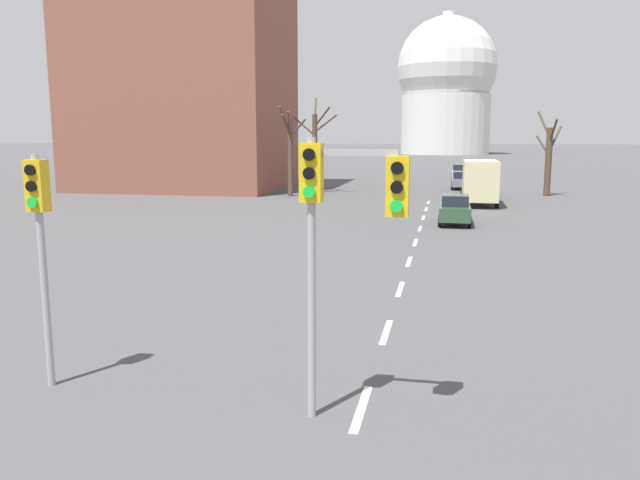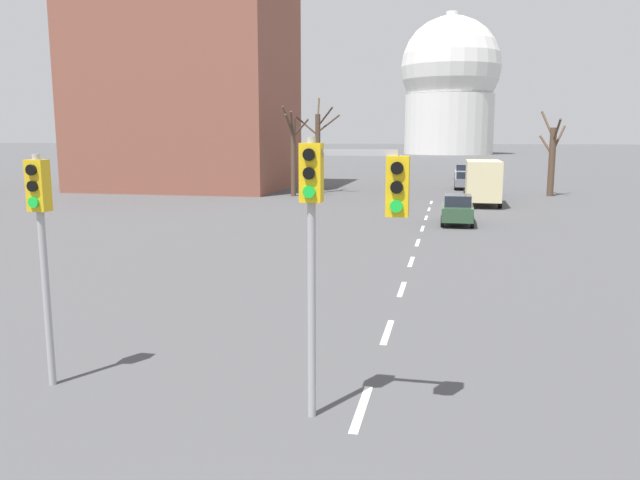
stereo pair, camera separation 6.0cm
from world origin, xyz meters
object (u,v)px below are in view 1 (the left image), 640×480
(sedan_mid_centre, at_px, (482,184))
(sedan_far_left, at_px, (461,180))
(traffic_signal_centre_tall, at_px, (341,210))
(sedan_near_right, at_px, (455,209))
(sedan_near_left, at_px, (459,172))
(traffic_signal_near_left, at_px, (40,226))
(delivery_truck, at_px, (479,181))

(sedan_mid_centre, xyz_separation_m, sedan_far_left, (-1.62, 5.30, -0.03))
(traffic_signal_centre_tall, relative_size, sedan_far_left, 1.06)
(sedan_near_right, xyz_separation_m, sedan_mid_centre, (2.37, 18.83, 0.02))
(sedan_mid_centre, distance_m, sedan_far_left, 5.55)
(sedan_near_right, height_order, sedan_mid_centre, sedan_mid_centre)
(sedan_near_left, bearing_deg, traffic_signal_near_left, -97.92)
(traffic_signal_centre_tall, height_order, delivery_truck, traffic_signal_centre_tall)
(traffic_signal_centre_tall, height_order, sedan_mid_centre, traffic_signal_centre_tall)
(sedan_far_left, bearing_deg, sedan_near_right, -91.78)
(traffic_signal_centre_tall, bearing_deg, sedan_mid_centre, 84.16)
(traffic_signal_near_left, bearing_deg, sedan_near_right, 72.24)
(sedan_near_right, distance_m, sedan_mid_centre, 18.98)
(sedan_mid_centre, bearing_deg, sedan_far_left, 106.99)
(sedan_near_right, distance_m, delivery_truck, 11.08)
(sedan_near_right, bearing_deg, traffic_signal_near_left, -107.76)
(sedan_near_right, distance_m, sedan_far_left, 24.14)
(sedan_near_right, bearing_deg, sedan_far_left, 88.22)
(traffic_signal_near_left, height_order, sedan_near_left, traffic_signal_near_left)
(traffic_signal_near_left, xyz_separation_m, sedan_near_left, (8.63, 62.07, -2.30))
(sedan_near_right, height_order, sedan_far_left, sedan_near_right)
(sedan_near_left, xyz_separation_m, sedan_mid_centre, (1.62, -18.64, 0.01))
(delivery_truck, bearing_deg, traffic_signal_centre_tall, -96.16)
(traffic_signal_near_left, xyz_separation_m, sedan_near_right, (7.88, 24.60, -2.31))
(traffic_signal_near_left, xyz_separation_m, sedan_far_left, (8.63, 48.73, -2.32))
(traffic_signal_centre_tall, xyz_separation_m, sedan_far_left, (2.85, 49.04, -2.81))
(sedan_near_left, relative_size, sedan_far_left, 0.84)
(traffic_signal_centre_tall, bearing_deg, sedan_near_right, 85.18)
(traffic_signal_near_left, distance_m, sedan_mid_centre, 44.68)
(sedan_near_left, xyz_separation_m, delivery_truck, (1.01, -26.57, 0.86))
(traffic_signal_near_left, bearing_deg, sedan_far_left, 79.96)
(delivery_truck, bearing_deg, sedan_near_left, 92.18)
(sedan_far_left, bearing_deg, delivery_truck, -85.62)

